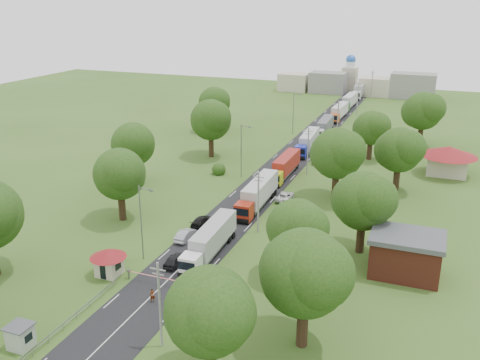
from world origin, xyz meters
The scene contains 47 objects.
ground centered at (0.00, 0.00, 0.00)m, with size 260.00×260.00×0.00m, color #36561C.
road centered at (0.00, 20.00, 0.00)m, with size 8.00×200.00×0.04m, color black.
boom_barrier centered at (-1.36, -25.00, 0.89)m, with size 9.22×0.35×1.18m.
guard_booth centered at (-7.20, -25.00, 2.16)m, with size 4.40×4.40×3.45m.
kiosk centered at (-7.00, -40.00, 1.23)m, with size 2.30×2.30×2.41m.
guard_rail centered at (-5.00, -35.00, 0.00)m, with size 0.10×17.00×1.70m, color slate, non-canonical shape.
info_sign centered at (5.20, 35.00, 3.00)m, with size 0.12×3.10×4.10m.
pole_0 centered at (5.50, -35.00, 4.68)m, with size 1.60×0.24×9.00m.
pole_1 centered at (5.50, -7.00, 4.68)m, with size 1.60×0.24×9.00m.
pole_2 centered at (5.50, 21.00, 4.68)m, with size 1.60×0.24×9.00m.
pole_3 centered at (5.50, 49.00, 4.68)m, with size 1.60×0.24×9.00m.
pole_4 centered at (5.50, 77.00, 4.68)m, with size 1.60×0.24×9.00m.
pole_5 centered at (5.50, 105.00, 4.68)m, with size 1.60×0.24×9.00m.
lamp_0 centered at (-5.35, -20.00, 5.55)m, with size 2.03×0.22×10.00m.
lamp_1 centered at (-5.35, 15.00, 5.55)m, with size 2.03×0.22×10.00m.
lamp_2 centered at (-5.35, 50.00, 5.55)m, with size 2.03×0.22×10.00m.
tree_0 centered at (11.99, -37.84, 7.22)m, with size 8.80×8.80×11.07m.
tree_1 centered at (17.99, -29.83, 7.85)m, with size 9.60×9.60×12.05m.
tree_2 centered at (13.99, -17.86, 6.60)m, with size 8.00×8.00×10.10m.
tree_3 centered at (19.99, -7.84, 7.22)m, with size 8.80×8.80×11.07m.
tree_4 centered at (12.99, 10.17, 7.85)m, with size 9.60×9.60×12.05m.
tree_5 centered at (21.99, 18.16, 7.22)m, with size 8.80×8.80×11.07m.
tree_6 centered at (14.99, 35.14, 6.60)m, with size 8.00×8.00×10.10m.
tree_7 centered at (23.99, 50.17, 7.85)m, with size 9.60×9.60×12.05m.
tree_10 centered at (-15.01, -9.84, 7.22)m, with size 8.80×8.80×11.07m.
tree_11 centered at (-22.01, 5.16, 7.22)m, with size 8.80×8.80×11.07m.
tree_12 centered at (-16.01, 25.17, 7.85)m, with size 9.60×9.60×12.05m.
tree_13 centered at (-24.01, 45.16, 7.22)m, with size 8.80×8.80×11.07m.
house_brick centered at (26.00, -12.00, 2.65)m, with size 8.60×6.60×5.20m.
house_cream centered at (30.00, 30.00, 3.64)m, with size 10.08×10.08×5.80m.
distant_town centered at (0.68, 110.00, 3.49)m, with size 52.00×8.00×8.00m.
church centered at (-4.00, 118.00, 5.39)m, with size 5.00×5.00×12.30m.
truck_0 centered at (2.05, -15.69, 2.04)m, with size 2.82×13.89×3.84m.
truck_1 centered at (2.25, 2.24, 2.18)m, with size 2.84×14.84×4.11m.
truck_2 centered at (1.97, 18.28, 2.00)m, with size 2.34×13.57×3.76m.
truck_3 centered at (1.80, 36.33, 2.09)m, with size 3.17×14.24×3.93m.
truck_4 centered at (1.89, 51.70, 1.99)m, with size 2.76×13.55×3.75m.
truck_5 centered at (1.84, 70.11, 1.99)m, with size 2.69×13.58×3.76m.
truck_6 centered at (1.72, 86.03, 2.04)m, with size 2.64×13.88×3.84m.
truck_7 centered at (1.77, 105.47, 2.24)m, with size 2.72×15.24×4.22m.
car_lane_front centered at (-1.00, -20.00, 0.71)m, with size 1.67×4.15×1.42m, color black.
car_lane_mid centered at (-3.00, -13.00, 0.71)m, with size 1.51×4.32×1.42m, color #97999E.
car_lane_rear centered at (-3.00, -7.78, 0.68)m, with size 1.89×4.65×1.35m, color black.
car_verge_near centered at (5.50, 6.47, 0.67)m, with size 2.23×4.83×1.34m, color white.
car_verge_far centered at (5.50, 28.48, 0.72)m, with size 1.70×4.22×1.44m, color slate.
pedestrian_near centered at (0.75, -28.50, 0.79)m, with size 0.57×0.38×1.58m, color gray.
pedestrian_booth centered at (-6.28, -26.00, 0.97)m, with size 0.94×0.73×1.94m, color gray.
Camera 1 is at (28.12, -72.76, 32.02)m, focal length 40.00 mm.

